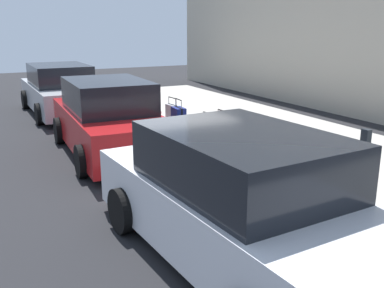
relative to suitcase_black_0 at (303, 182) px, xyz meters
The scene contains 19 objects.
ground_plane 4.20m from the suitcase_black_0, ahead, with size 40.00×40.00×0.00m, color black.
sidewalk_curb 4.67m from the suitcase_black_0, 26.65° to the right, with size 18.00×5.00×0.14m, color #ADA89E.
suitcase_black_0 is the anchor object (origin of this frame).
suitcase_teal_1 0.60m from the suitcase_black_0, 11.72° to the right, with size 0.49×0.26×0.81m.
suitcase_navy_2 1.14m from the suitcase_black_0, ahead, with size 0.43×0.24×0.82m.
suitcase_silver_3 1.67m from the suitcase_black_0, ahead, with size 0.44×0.25×0.88m.
suitcase_olive_4 2.19m from the suitcase_black_0, ahead, with size 0.43×0.22×0.96m.
suitcase_maroon_5 2.69m from the suitcase_black_0, ahead, with size 0.36×0.22×0.98m.
suitcase_red_6 3.14m from the suitcase_black_0, ahead, with size 0.35×0.20×0.86m.
suitcase_black_7 3.60m from the suitcase_black_0, ahead, with size 0.39×0.20×0.61m.
suitcase_teal_8 4.09m from the suitcase_black_0, ahead, with size 0.41×0.24×0.56m.
suitcase_navy_9 4.61m from the suitcase_black_0, ahead, with size 0.45×0.27×0.93m.
suitcase_silver_10 5.15m from the suitcase_black_0, ahead, with size 0.45×0.23×0.89m.
fire_hydrant 6.06m from the suitcase_black_0, ahead, with size 0.39×0.21×0.81m.
bollard_post 6.72m from the suitcase_black_0, ahead, with size 0.12×0.12×0.77m, color brown.
parking_meter 1.08m from the suitcase_black_0, 159.68° to the right, with size 0.12×0.09×1.27m.
parked_car_white_0 2.08m from the suitcase_black_0, 117.52° to the left, with size 4.75×2.29×1.63m.
parked_car_red_1 4.72m from the suitcase_black_0, 22.68° to the left, with size 4.53×2.14×1.66m.
parked_car_silver_2 9.79m from the suitcase_black_0, 10.69° to the left, with size 4.73×2.09×1.59m.
Camera 1 is at (-9.20, 4.18, 2.81)m, focal length 41.22 mm.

